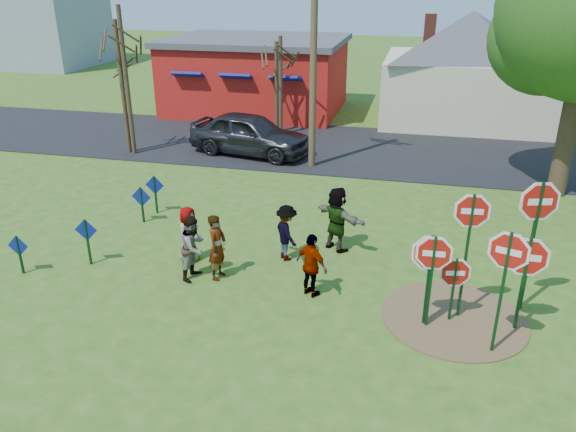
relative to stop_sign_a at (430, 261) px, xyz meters
name	(u,v)px	position (x,y,z in m)	size (l,w,h in m)	color
ground	(270,274)	(-3.84, 1.36, -1.56)	(120.00, 120.00, 0.00)	#335819
road	(337,148)	(-3.84, 12.86, -1.54)	(120.00, 7.50, 0.04)	black
dirt_patch	(454,318)	(0.66, 0.36, -1.54)	(3.20, 3.20, 0.03)	brown
red_building	(257,74)	(-9.34, 19.35, 0.41)	(9.40, 7.69, 3.90)	#A61C10
cream_house	(467,63)	(1.66, 19.36, 1.37)	(9.40, 9.40, 6.50)	beige
distant_building	(30,14)	(-31.84, 31.36, 2.44)	(10.00, 8.00, 8.00)	#8C939E
stop_sign_a	(430,261)	(0.00, 0.00, 0.00)	(1.11, 0.08, 2.29)	#0F3718
stop_sign_b	(470,225)	(0.75, 0.47, 0.70)	(1.02, 0.11, 3.08)	#0F3718
stop_sign_c	(506,266)	(1.37, -0.68, 0.42)	(1.01, 0.35, 2.82)	#0F3718
stop_sign_d	(537,214)	(2.15, 1.16, 0.80)	(1.16, 0.36, 3.24)	#0F3718
stop_sign_e	(455,277)	(0.56, 0.27, -0.46)	(0.91, 0.19, 1.66)	#0F3718
stop_sign_f	(527,263)	(1.93, 0.26, 0.06)	(1.19, 0.08, 2.34)	#0F3718
stop_sign_g	(433,262)	(0.06, -0.07, 0.03)	(1.05, 0.07, 2.30)	#0F3718
blue_diamond_a	(19,250)	(-10.03, -0.04, -0.90)	(0.57, 0.06, 1.07)	#0F3718
blue_diamond_b	(87,236)	(-8.61, 0.81, -0.75)	(0.61, 0.08, 1.30)	#0F3718
blue_diamond_c	(142,201)	(-8.49, 3.63, -0.85)	(0.64, 0.06, 1.16)	#0F3718
blue_diamond_d	(155,190)	(-8.41, 4.40, -0.78)	(0.63, 0.06, 1.26)	#0F3718
person_a	(189,234)	(-6.12, 1.61, -0.79)	(0.75, 0.49, 1.53)	#3E4488
person_b	(217,247)	(-5.07, 0.92, -0.70)	(0.62, 0.41, 1.71)	#21654F
person_c	(194,247)	(-5.65, 0.81, -0.73)	(0.81, 0.63, 1.66)	brown
person_d	(287,233)	(-3.63, 2.28, -0.79)	(1.00, 0.57, 1.54)	#323237
person_e	(312,266)	(-2.63, 0.61, -0.76)	(0.93, 0.39, 1.59)	#502E59
person_f	(337,219)	(-2.42, 3.16, -0.64)	(1.70, 0.54, 1.83)	#20583A
suv	(250,134)	(-7.30, 11.10, -0.65)	(2.05, 5.11, 1.74)	#2E2F34
utility_pole	(314,52)	(-4.47, 10.15, 2.85)	(1.98, 0.74, 8.37)	#4C3823
bare_tree_west	(124,61)	(-12.11, 10.06, 2.31)	(1.80, 1.80, 5.98)	#382819
bare_tree_east	(281,72)	(-6.77, 14.39, 1.37)	(1.80, 1.80, 4.53)	#382819
bare_tree_mid	(120,69)	(-12.39, 10.18, 1.95)	(1.80, 1.80, 5.43)	#382819
bare_tree_extra	(277,75)	(-7.07, 14.81, 1.19)	(1.80, 1.80, 4.24)	#382819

